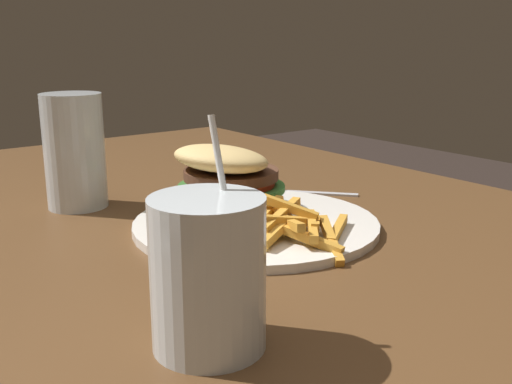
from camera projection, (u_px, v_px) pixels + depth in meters
name	position (u px, v px, depth m)	size (l,w,h in m)	color
meal_plate_near	(241.00, 198.00, 0.72)	(0.30, 0.29, 0.10)	white
beer_glass	(75.00, 154.00, 0.78)	(0.08, 0.08, 0.15)	silver
juice_glass	(208.00, 277.00, 0.43)	(0.08, 0.08, 0.17)	silver
spoon	(274.00, 188.00, 0.87)	(0.13, 0.12, 0.01)	silver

